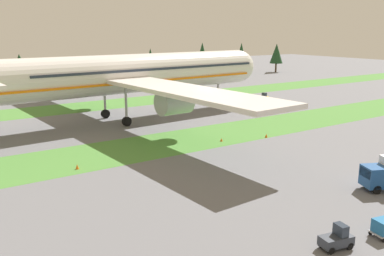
# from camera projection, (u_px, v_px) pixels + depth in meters

# --- Properties ---
(grass_strip_near) EXTENTS (320.00, 12.49, 0.01)m
(grass_strip_near) POSITION_uv_depth(u_px,v_px,m) (144.00, 147.00, 61.10)
(grass_strip_near) COLOR #4C8438
(grass_strip_near) RESTS_ON ground
(grass_strip_far) EXTENTS (320.00, 12.49, 0.01)m
(grass_strip_far) POSITION_uv_depth(u_px,v_px,m) (66.00, 109.00, 91.00)
(grass_strip_far) COLOR #4C8438
(grass_strip_far) RESTS_ON ground
(airliner) EXTENTS (63.80, 78.70, 24.55)m
(airliner) POSITION_uv_depth(u_px,v_px,m) (126.00, 74.00, 77.23)
(airliner) COLOR silver
(airliner) RESTS_ON ground
(baggage_tug) EXTENTS (2.81, 1.80, 1.97)m
(baggage_tug) POSITION_uv_depth(u_px,v_px,m) (337.00, 239.00, 32.54)
(baggage_tug) COLOR #2D333D
(baggage_tug) RESTS_ON ground
(pushback_tractor) EXTENTS (2.67, 1.44, 1.97)m
(pushback_tractor) POSITION_uv_depth(u_px,v_px,m) (263.00, 98.00, 100.66)
(pushback_tractor) COLOR yellow
(pushback_tractor) RESTS_ON ground
(taxiway_marker_0) EXTENTS (0.44, 0.44, 0.60)m
(taxiway_marker_0) POSITION_uv_depth(u_px,v_px,m) (266.00, 136.00, 66.44)
(taxiway_marker_0) COLOR orange
(taxiway_marker_0) RESTS_ON ground
(taxiway_marker_1) EXTENTS (0.44, 0.44, 0.62)m
(taxiway_marker_1) POSITION_uv_depth(u_px,v_px,m) (77.00, 167.00, 51.31)
(taxiway_marker_1) COLOR orange
(taxiway_marker_1) RESTS_ON ground
(taxiway_marker_2) EXTENTS (0.44, 0.44, 0.47)m
(taxiway_marker_2) POSITION_uv_depth(u_px,v_px,m) (221.00, 140.00, 64.16)
(taxiway_marker_2) COLOR orange
(taxiway_marker_2) RESTS_ON ground
(distant_tree_line) EXTENTS (201.57, 9.21, 12.48)m
(distant_tree_line) POSITION_uv_depth(u_px,v_px,m) (22.00, 66.00, 115.91)
(distant_tree_line) COLOR #4C3823
(distant_tree_line) RESTS_ON ground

